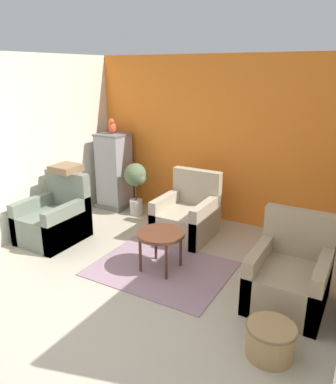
# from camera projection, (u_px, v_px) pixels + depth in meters

# --- Properties ---
(ground_plane) EXTENTS (20.00, 20.00, 0.00)m
(ground_plane) POSITION_uv_depth(u_px,v_px,m) (88.00, 324.00, 3.68)
(ground_plane) COLOR #B2A893
(ground_plane) RESTS_ON ground
(wall_back_accent) EXTENTS (4.51, 0.06, 2.61)m
(wall_back_accent) POSITION_uv_depth(u_px,v_px,m) (219.00, 141.00, 5.92)
(wall_back_accent) COLOR orange
(wall_back_accent) RESTS_ON ground_plane
(wall_left) EXTENTS (0.06, 3.19, 2.61)m
(wall_left) POSITION_uv_depth(u_px,v_px,m) (40.00, 144.00, 5.63)
(wall_left) COLOR silver
(wall_left) RESTS_ON ground_plane
(area_rug) EXTENTS (1.66, 1.28, 0.01)m
(area_rug) POSITION_uv_depth(u_px,v_px,m) (161.00, 269.00, 4.68)
(area_rug) COLOR gray
(area_rug) RESTS_ON ground_plane
(coffee_table) EXTENTS (0.59, 0.59, 0.50)m
(coffee_table) POSITION_uv_depth(u_px,v_px,m) (161.00, 237.00, 4.55)
(coffee_table) COLOR #512D1E
(coffee_table) RESTS_ON ground_plane
(armchair_left) EXTENTS (0.76, 0.86, 0.95)m
(armchair_left) POSITION_uv_depth(u_px,v_px,m) (54.00, 220.00, 5.43)
(armchair_left) COLOR slate
(armchair_left) RESTS_ON ground_plane
(armchair_right) EXTENTS (0.76, 0.86, 0.95)m
(armchair_right) POSITION_uv_depth(u_px,v_px,m) (289.00, 278.00, 3.93)
(armchair_right) COLOR #9E896B
(armchair_right) RESTS_ON ground_plane
(armchair_middle) EXTENTS (0.76, 0.86, 0.95)m
(armchair_middle) POSITION_uv_depth(u_px,v_px,m) (187.00, 217.00, 5.53)
(armchair_middle) COLOR tan
(armchair_middle) RESTS_ON ground_plane
(birdcage) EXTENTS (0.53, 0.53, 1.33)m
(birdcage) POSITION_uv_depth(u_px,v_px,m) (114.00, 171.00, 6.64)
(birdcage) COLOR slate
(birdcage) RESTS_ON ground_plane
(parrot) EXTENTS (0.12, 0.22, 0.26)m
(parrot) POSITION_uv_depth(u_px,v_px,m) (112.00, 126.00, 6.40)
(parrot) COLOR #D14C2D
(parrot) RESTS_ON birdcage
(potted_plant) EXTENTS (0.43, 0.39, 0.90)m
(potted_plant) POSITION_uv_depth(u_px,v_px,m) (135.00, 180.00, 6.28)
(potted_plant) COLOR beige
(potted_plant) RESTS_ON ground_plane
(wicker_basket) EXTENTS (0.44, 0.44, 0.30)m
(wicker_basket) POSITION_uv_depth(u_px,v_px,m) (270.00, 339.00, 3.23)
(wicker_basket) COLOR #A37F51
(wicker_basket) RESTS_ON ground_plane
(throw_pillow) EXTENTS (0.38, 0.38, 0.10)m
(throw_pillow) POSITION_uv_depth(u_px,v_px,m) (66.00, 168.00, 5.47)
(throw_pillow) COLOR #846647
(throw_pillow) RESTS_ON armchair_left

